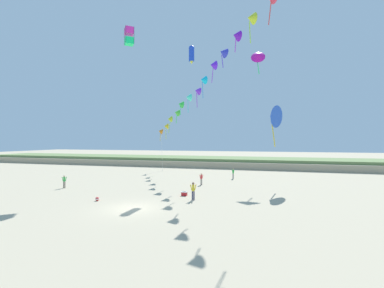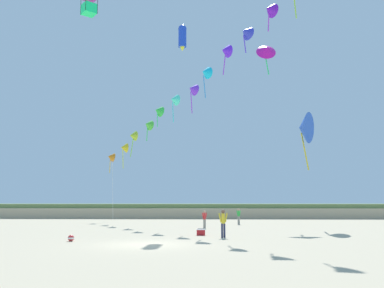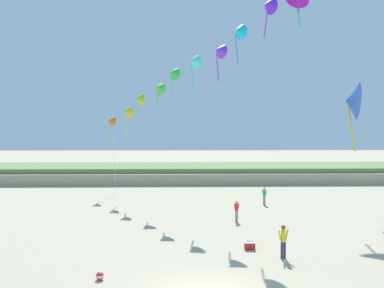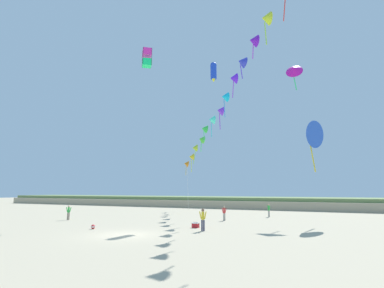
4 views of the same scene
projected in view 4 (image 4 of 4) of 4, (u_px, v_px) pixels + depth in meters
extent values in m
plane|color=tan|center=(125.00, 235.00, 21.46)|extent=(240.00, 240.00, 0.00)
cube|color=tan|center=(255.00, 204.00, 55.73)|extent=(120.00, 12.87, 1.35)
cube|color=#6B844C|center=(255.00, 199.00, 55.86)|extent=(120.00, 10.94, 0.77)
cylinder|color=gray|center=(269.00, 214.00, 35.98)|extent=(0.11, 0.11, 0.79)
cylinder|color=gray|center=(269.00, 214.00, 36.11)|extent=(0.11, 0.11, 0.79)
cylinder|color=green|center=(269.00, 208.00, 36.15)|extent=(0.21, 0.21, 0.56)
cylinder|color=green|center=(270.00, 208.00, 35.98)|extent=(0.18, 0.19, 0.53)
cylinder|color=green|center=(268.00, 208.00, 36.32)|extent=(0.18, 0.19, 0.53)
sphere|color=tan|center=(269.00, 205.00, 36.21)|extent=(0.21, 0.21, 0.21)
cylinder|color=#282D4C|center=(204.00, 225.00, 23.54)|extent=(0.13, 0.13, 0.87)
cylinder|color=#282D4C|center=(202.00, 225.00, 23.57)|extent=(0.13, 0.13, 0.87)
cylinder|color=yellow|center=(203.00, 216.00, 23.67)|extent=(0.23, 0.23, 0.62)
cylinder|color=yellow|center=(205.00, 215.00, 23.64)|extent=(0.22, 0.13, 0.59)
cylinder|color=yellow|center=(200.00, 215.00, 23.72)|extent=(0.22, 0.13, 0.59)
sphere|color=brown|center=(203.00, 210.00, 23.74)|extent=(0.24, 0.24, 0.24)
cylinder|color=gray|center=(225.00, 217.00, 31.64)|extent=(0.11, 0.11, 0.77)
cylinder|color=gray|center=(224.00, 217.00, 31.61)|extent=(0.11, 0.11, 0.77)
cylinder|color=red|center=(224.00, 211.00, 31.72)|extent=(0.20, 0.20, 0.54)
cylinder|color=red|center=(226.00, 210.00, 31.77)|extent=(0.19, 0.17, 0.51)
cylinder|color=red|center=(223.00, 210.00, 31.69)|extent=(0.19, 0.17, 0.51)
sphere|color=tan|center=(224.00, 207.00, 31.78)|extent=(0.21, 0.21, 0.21)
cylinder|color=#726656|center=(68.00, 216.00, 32.35)|extent=(0.11, 0.11, 0.79)
cylinder|color=#726656|center=(69.00, 216.00, 32.39)|extent=(0.11, 0.11, 0.79)
cylinder|color=green|center=(69.00, 210.00, 32.47)|extent=(0.21, 0.21, 0.56)
cylinder|color=green|center=(67.00, 210.00, 32.44)|extent=(0.19, 0.18, 0.53)
cylinder|color=green|center=(70.00, 210.00, 32.53)|extent=(0.19, 0.18, 0.53)
sphere|color=beige|center=(69.00, 206.00, 32.53)|extent=(0.21, 0.21, 0.21)
cone|color=orange|center=(186.00, 164.00, 49.52)|extent=(1.36, 1.42, 1.22)
cylinder|color=gold|center=(186.00, 170.00, 49.50)|extent=(0.10, 0.17, 1.68)
cone|color=gold|center=(192.00, 157.00, 46.88)|extent=(1.21, 1.32, 1.12)
cylinder|color=#D0E539|center=(191.00, 165.00, 46.82)|extent=(0.21, 0.25, 2.18)
cone|color=#9FC72A|center=(195.00, 148.00, 45.08)|extent=(1.23, 1.30, 1.10)
cylinder|color=#8FE539|center=(194.00, 157.00, 45.02)|extent=(0.33, 0.31, 2.18)
cone|color=green|center=(201.00, 139.00, 42.62)|extent=(1.39, 1.37, 1.19)
cylinder|color=#39E553|center=(201.00, 146.00, 42.61)|extent=(0.14, 0.10, 1.53)
cone|color=green|center=(204.00, 129.00, 40.43)|extent=(1.38, 1.39, 1.19)
cylinder|color=#39E57A|center=(204.00, 136.00, 40.43)|extent=(0.08, 0.17, 1.44)
cone|color=#43EECB|center=(212.00, 120.00, 38.38)|extent=(1.26, 1.31, 1.12)
cylinder|color=#39DFE5|center=(211.00, 129.00, 38.33)|extent=(0.18, 0.27, 2.06)
cone|color=#6D2FE5|center=(220.00, 111.00, 35.91)|extent=(1.35, 1.39, 1.19)
cylinder|color=#9D39E5|center=(220.00, 121.00, 35.85)|extent=(0.21, 0.27, 2.09)
cone|color=#11C0EE|center=(225.00, 97.00, 33.98)|extent=(1.27, 1.28, 1.10)
cylinder|color=#3998E5|center=(224.00, 108.00, 33.92)|extent=(0.25, 0.32, 2.17)
cone|color=#5820F1|center=(233.00, 78.00, 31.66)|extent=(1.22, 1.31, 1.11)
cylinder|color=#9039E5|center=(233.00, 89.00, 31.63)|extent=(0.29, 0.24, 1.85)
cone|color=#2A36C9|center=(242.00, 62.00, 29.23)|extent=(1.39, 1.41, 1.21)
cylinder|color=#5539E5|center=(241.00, 72.00, 29.23)|extent=(0.24, 0.15, 1.46)
cone|color=#6216C5|center=(253.00, 41.00, 27.06)|extent=(1.25, 1.33, 1.13)
cylinder|color=#AD39E5|center=(253.00, 51.00, 27.06)|extent=(0.17, 0.10, 1.46)
cone|color=#B3D428|center=(266.00, 18.00, 24.76)|extent=(1.22, 1.33, 1.12)
cylinder|color=#9BE539|center=(266.00, 33.00, 24.71)|extent=(0.19, 0.20, 2.09)
cylinder|color=#E53E39|center=(285.00, 8.00, 22.81)|extent=(0.31, 0.15, 2.17)
cylinder|color=silver|center=(188.00, 186.00, 48.64)|extent=(0.38, 0.32, 7.71)
cone|color=#C016A3|center=(294.00, 69.00, 39.41)|extent=(2.21, 1.70, 2.25)
cone|color=#2DE570|center=(294.00, 69.00, 39.42)|extent=(1.22, 0.98, 1.26)
cylinder|color=#2DE570|center=(295.00, 81.00, 39.17)|extent=(0.46, 0.26, 2.58)
cylinder|color=blue|center=(214.00, 72.00, 37.58)|extent=(1.00, 1.00, 1.91)
sphere|color=blue|center=(213.00, 65.00, 37.72)|extent=(0.81, 0.81, 0.81)
cone|color=yellow|center=(214.00, 80.00, 37.42)|extent=(0.90, 0.90, 0.62)
sphere|color=black|center=(213.00, 64.00, 37.75)|extent=(0.17, 0.17, 0.17)
cube|color=#16F17C|center=(147.00, 63.00, 39.41)|extent=(1.61, 1.61, 0.94)
cube|color=#E52DAC|center=(147.00, 53.00, 39.64)|extent=(1.61, 1.61, 0.94)
cylinder|color=black|center=(152.00, 56.00, 39.12)|extent=(0.04, 0.04, 2.40)
cylinder|color=black|center=(151.00, 60.00, 40.21)|extent=(0.04, 0.04, 2.40)
cylinder|color=black|center=(142.00, 59.00, 39.93)|extent=(0.04, 0.04, 2.40)
cylinder|color=black|center=(143.00, 55.00, 38.84)|extent=(0.04, 0.04, 2.40)
cone|color=blue|center=(311.00, 135.00, 30.49)|extent=(2.46, 2.96, 2.85)
cone|color=yellow|center=(311.00, 134.00, 30.50)|extent=(1.40, 1.66, 1.57)
cylinder|color=yellow|center=(312.00, 155.00, 30.17)|extent=(0.53, 0.54, 3.40)
cube|color=red|center=(196.00, 226.00, 25.64)|extent=(0.56, 0.40, 0.36)
cube|color=white|center=(196.00, 223.00, 25.67)|extent=(0.58, 0.41, 0.06)
cylinder|color=black|center=(196.00, 222.00, 25.68)|extent=(0.45, 0.03, 0.03)
sphere|color=red|center=(93.00, 227.00, 24.83)|extent=(0.36, 0.36, 0.36)
cylinder|color=white|center=(93.00, 227.00, 24.83)|extent=(0.36, 0.36, 0.09)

